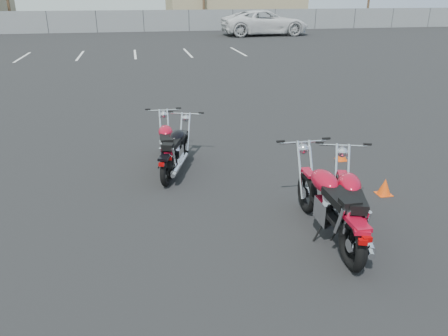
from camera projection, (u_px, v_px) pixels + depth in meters
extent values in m
plane|color=black|center=(219.00, 222.00, 6.73)|extent=(120.00, 120.00, 0.00)
torus|color=black|center=(165.00, 142.00, 9.41)|extent=(0.12, 0.57, 0.56)
cylinder|color=silver|center=(165.00, 142.00, 9.41)|extent=(0.10, 0.15, 0.15)
torus|color=black|center=(169.00, 165.00, 8.17)|extent=(0.12, 0.57, 0.56)
cylinder|color=silver|center=(169.00, 165.00, 8.17)|extent=(0.10, 0.15, 0.15)
cube|color=black|center=(167.00, 151.00, 8.78)|extent=(0.12, 0.99, 0.06)
cube|color=silver|center=(167.00, 149.00, 8.71)|extent=(0.27, 0.37, 0.28)
cylinder|color=silver|center=(166.00, 141.00, 8.65)|extent=(0.20, 0.24, 0.25)
ellipsoid|color=#A50A21|center=(166.00, 132.00, 8.80)|extent=(0.30, 0.55, 0.24)
cube|color=black|center=(167.00, 140.00, 8.39)|extent=(0.26, 0.52, 0.09)
cube|color=black|center=(167.00, 142.00, 8.16)|extent=(0.21, 0.18, 0.11)
cube|color=#A50A21|center=(168.00, 151.00, 8.04)|extent=(0.18, 0.40, 0.05)
cube|color=#A50A21|center=(165.00, 129.00, 9.30)|extent=(0.13, 0.32, 0.04)
cylinder|color=silver|center=(174.00, 151.00, 8.22)|extent=(0.05, 0.17, 0.37)
cylinder|color=silver|center=(162.00, 151.00, 8.19)|extent=(0.05, 0.17, 0.37)
cylinder|color=silver|center=(175.00, 158.00, 8.56)|extent=(0.12, 1.04, 0.12)
cylinder|color=silver|center=(176.00, 163.00, 8.28)|extent=(0.12, 0.34, 0.12)
cylinder|color=silver|center=(168.00, 127.00, 9.42)|extent=(0.05, 0.38, 0.74)
cylinder|color=silver|center=(160.00, 128.00, 9.39)|extent=(0.05, 0.38, 0.74)
sphere|color=silver|center=(164.00, 115.00, 9.45)|extent=(0.16, 0.16, 0.15)
cylinder|color=silver|center=(163.00, 110.00, 9.43)|extent=(0.66, 0.05, 0.03)
cylinder|color=black|center=(179.00, 108.00, 9.45)|extent=(0.11, 0.04, 0.03)
cylinder|color=black|center=(148.00, 109.00, 9.35)|extent=(0.11, 0.04, 0.03)
cylinder|color=black|center=(161.00, 162.00, 8.74)|extent=(0.15, 0.03, 0.28)
cube|color=#990505|center=(169.00, 159.00, 7.84)|extent=(0.10, 0.06, 0.06)
torus|color=black|center=(184.00, 147.00, 9.15)|extent=(0.29, 0.56, 0.56)
cylinder|color=silver|center=(184.00, 147.00, 9.15)|extent=(0.14, 0.17, 0.15)
torus|color=black|center=(166.00, 171.00, 7.90)|extent=(0.29, 0.56, 0.56)
cylinder|color=silver|center=(166.00, 171.00, 7.90)|extent=(0.14, 0.17, 0.15)
cube|color=black|center=(176.00, 156.00, 8.51)|extent=(0.43, 0.96, 0.06)
cube|color=silver|center=(175.00, 154.00, 8.45)|extent=(0.37, 0.43, 0.28)
cylinder|color=silver|center=(175.00, 146.00, 8.38)|extent=(0.26, 0.29, 0.25)
ellipsoid|color=black|center=(177.00, 136.00, 8.53)|extent=(0.46, 0.61, 0.24)
cube|color=black|center=(171.00, 145.00, 8.13)|extent=(0.41, 0.57, 0.09)
cube|color=black|center=(168.00, 147.00, 7.90)|extent=(0.25, 0.23, 0.11)
cube|color=black|center=(165.00, 156.00, 7.77)|extent=(0.29, 0.43, 0.05)
cube|color=black|center=(183.00, 133.00, 9.04)|extent=(0.22, 0.34, 0.04)
cylinder|color=silver|center=(174.00, 157.00, 7.93)|extent=(0.10, 0.18, 0.37)
cylinder|color=silver|center=(162.00, 156.00, 7.96)|extent=(0.10, 0.18, 0.37)
cylinder|color=silver|center=(180.00, 165.00, 8.25)|extent=(0.44, 1.00, 0.12)
cylinder|color=silver|center=(176.00, 170.00, 7.97)|extent=(0.22, 0.35, 0.12)
cylinder|color=silver|center=(189.00, 132.00, 9.13)|extent=(0.17, 0.37, 0.74)
cylinder|color=silver|center=(181.00, 131.00, 9.15)|extent=(0.17, 0.37, 0.74)
sphere|color=silver|center=(186.00, 118.00, 9.18)|extent=(0.19, 0.19, 0.15)
cylinder|color=silver|center=(186.00, 114.00, 9.17)|extent=(0.63, 0.25, 0.03)
cylinder|color=black|center=(201.00, 113.00, 9.09)|extent=(0.12, 0.07, 0.03)
cylinder|color=black|center=(171.00, 112.00, 9.18)|extent=(0.12, 0.07, 0.03)
cylinder|color=black|center=(168.00, 166.00, 8.51)|extent=(0.15, 0.07, 0.28)
cube|color=#990505|center=(162.00, 165.00, 7.57)|extent=(0.11, 0.09, 0.06)
torus|color=black|center=(341.00, 195.00, 6.90)|extent=(0.31, 0.64, 0.64)
cylinder|color=silver|center=(341.00, 195.00, 6.90)|extent=(0.15, 0.19, 0.17)
torus|color=black|center=(356.00, 247.00, 5.48)|extent=(0.31, 0.64, 0.64)
cylinder|color=silver|center=(356.00, 247.00, 5.48)|extent=(0.15, 0.19, 0.17)
cube|color=black|center=(348.00, 216.00, 6.17)|extent=(0.45, 1.09, 0.06)
cube|color=silver|center=(349.00, 213.00, 6.10)|extent=(0.41, 0.48, 0.32)
cylinder|color=silver|center=(351.00, 201.00, 6.03)|extent=(0.28, 0.32, 0.28)
ellipsoid|color=#A50A21|center=(349.00, 184.00, 6.20)|extent=(0.50, 0.69, 0.27)
cube|color=black|center=(355.00, 201.00, 5.74)|extent=(0.45, 0.64, 0.11)
cube|color=black|center=(358.00, 208.00, 5.48)|extent=(0.28, 0.25, 0.13)
cube|color=#A50A21|center=(360.00, 225.00, 5.34)|extent=(0.32, 0.48, 0.05)
cube|color=#A50A21|center=(343.00, 176.00, 6.77)|extent=(0.24, 0.39, 0.04)
cylinder|color=silver|center=(367.00, 223.00, 5.52)|extent=(0.11, 0.20, 0.42)
cylinder|color=silver|center=(346.00, 222.00, 5.55)|extent=(0.11, 0.20, 0.42)
cylinder|color=silver|center=(364.00, 232.00, 5.89)|extent=(0.46, 1.14, 0.14)
cylinder|color=silver|center=(369.00, 244.00, 5.57)|extent=(0.24, 0.40, 0.14)
cylinder|color=silver|center=(348.00, 172.00, 6.88)|extent=(0.18, 0.42, 0.84)
cylinder|color=silver|center=(336.00, 172.00, 6.90)|extent=(0.18, 0.42, 0.84)
sphere|color=silver|center=(342.00, 152.00, 6.94)|extent=(0.21, 0.21, 0.17)
cylinder|color=silver|center=(343.00, 145.00, 6.92)|extent=(0.71, 0.26, 0.03)
cylinder|color=black|center=(368.00, 144.00, 6.84)|extent=(0.13, 0.08, 0.04)
cylinder|color=black|center=(320.00, 142.00, 6.92)|extent=(0.13, 0.08, 0.04)
cylinder|color=black|center=(337.00, 231.00, 6.17)|extent=(0.17, 0.08, 0.32)
cube|color=#990505|center=(363.00, 242.00, 5.11)|extent=(0.12, 0.09, 0.06)
torus|color=black|center=(307.00, 193.00, 6.95)|extent=(0.13, 0.66, 0.66)
cylinder|color=silver|center=(307.00, 193.00, 6.95)|extent=(0.11, 0.18, 0.17)
torus|color=black|center=(352.00, 245.00, 5.51)|extent=(0.13, 0.66, 0.66)
cylinder|color=silver|center=(352.00, 245.00, 5.51)|extent=(0.11, 0.18, 0.17)
cube|color=black|center=(327.00, 213.00, 6.22)|extent=(0.12, 1.15, 0.07)
cube|color=silver|center=(329.00, 211.00, 6.14)|extent=(0.31, 0.42, 0.33)
cylinder|color=silver|center=(331.00, 198.00, 6.07)|extent=(0.22, 0.28, 0.29)
ellipsoid|color=#A50A21|center=(325.00, 181.00, 6.24)|extent=(0.34, 0.64, 0.28)
cube|color=black|center=(340.00, 198.00, 5.77)|extent=(0.29, 0.60, 0.11)
cube|color=black|center=(350.00, 205.00, 5.50)|extent=(0.24, 0.20, 0.13)
cube|color=#A50A21|center=(356.00, 222.00, 5.36)|extent=(0.20, 0.46, 0.05)
cube|color=#A50A21|center=(309.00, 173.00, 6.82)|extent=(0.15, 0.37, 0.04)
cylinder|color=silver|center=(359.00, 219.00, 5.58)|extent=(0.06, 0.20, 0.43)
cylinder|color=silver|center=(339.00, 221.00, 5.53)|extent=(0.06, 0.20, 0.43)
cylinder|color=silver|center=(349.00, 227.00, 5.97)|extent=(0.11, 1.20, 0.14)
cylinder|color=silver|center=(361.00, 239.00, 5.65)|extent=(0.14, 0.39, 0.14)
cylinder|color=silver|center=(312.00, 169.00, 6.96)|extent=(0.05, 0.44, 0.86)
cylinder|color=silver|center=(300.00, 170.00, 6.92)|extent=(0.05, 0.44, 0.86)
sphere|color=silver|center=(303.00, 149.00, 6.99)|extent=(0.18, 0.18, 0.17)
cylinder|color=silver|center=(303.00, 142.00, 6.97)|extent=(0.76, 0.04, 0.03)
cylinder|color=black|center=(326.00, 138.00, 7.00)|extent=(0.13, 0.04, 0.04)
cylinder|color=black|center=(281.00, 141.00, 6.87)|extent=(0.13, 0.04, 0.04)
cylinder|color=black|center=(319.00, 231.00, 6.17)|extent=(0.17, 0.03, 0.33)
cube|color=#990505|center=(367.00, 239.00, 5.13)|extent=(0.11, 0.07, 0.07)
cone|color=#F24B0C|center=(342.00, 154.00, 9.17)|extent=(0.21, 0.21, 0.26)
cube|color=#F24B0C|center=(341.00, 160.00, 9.22)|extent=(0.23, 0.23, 0.01)
cone|color=#F24B0C|center=(385.00, 186.00, 7.60)|extent=(0.23, 0.23, 0.28)
cube|color=#F24B0C|center=(384.00, 194.00, 7.66)|extent=(0.25, 0.25, 0.01)
cube|color=slate|center=(144.00, 21.00, 38.17)|extent=(80.00, 0.04, 1.80)
cylinder|color=black|center=(47.00, 22.00, 36.70)|extent=(0.06, 0.06, 1.80)
cylinder|color=black|center=(96.00, 22.00, 37.44)|extent=(0.06, 0.06, 1.80)
cylinder|color=black|center=(144.00, 21.00, 38.17)|extent=(0.06, 0.06, 1.80)
cylinder|color=black|center=(189.00, 20.00, 38.91)|extent=(0.06, 0.06, 1.80)
cylinder|color=black|center=(233.00, 20.00, 39.65)|extent=(0.06, 0.06, 1.80)
cylinder|color=black|center=(275.00, 19.00, 40.39)|extent=(0.06, 0.06, 1.80)
cylinder|color=black|center=(315.00, 19.00, 41.13)|extent=(0.06, 0.06, 1.80)
cylinder|color=black|center=(355.00, 18.00, 41.87)|extent=(0.06, 0.06, 1.80)
cylinder|color=black|center=(392.00, 18.00, 42.60)|extent=(0.06, 0.06, 1.80)
cylinder|color=black|center=(429.00, 17.00, 43.34)|extent=(0.06, 0.06, 1.80)
cube|color=#9B8C64|center=(233.00, 7.00, 47.89)|extent=(14.00, 9.00, 3.40)
cube|color=silver|center=(22.00, 57.00, 23.60)|extent=(0.12, 4.00, 0.01)
cube|color=silver|center=(80.00, 56.00, 24.15)|extent=(0.12, 4.00, 0.01)
cube|color=silver|center=(135.00, 54.00, 24.70)|extent=(0.12, 4.00, 0.01)
cube|color=silver|center=(188.00, 53.00, 25.26)|extent=(0.12, 4.00, 0.01)
cube|color=silver|center=(238.00, 51.00, 25.81)|extent=(0.12, 4.00, 0.01)
imported|color=silver|center=(265.00, 15.00, 34.85)|extent=(3.50, 8.17, 3.06)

